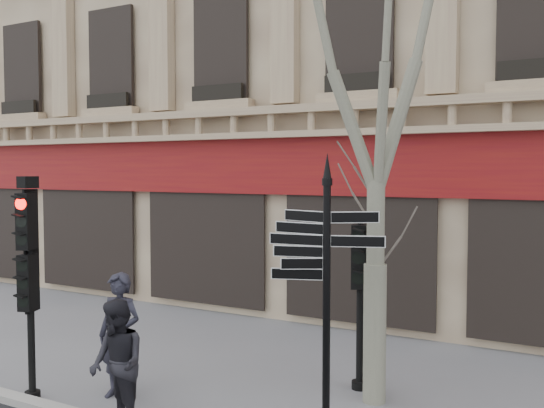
{
  "coord_description": "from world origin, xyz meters",
  "views": [
    {
      "loc": [
        4.63,
        -7.34,
        3.5
      ],
      "look_at": [
        0.25,
        0.6,
        3.0
      ],
      "focal_mm": 40.0,
      "sensor_mm": 36.0,
      "label": 1
    }
  ],
  "objects_px": {
    "traffic_signal_secondary": "(360,275)",
    "pedestrian_a": "(120,336)",
    "plane_tree": "(378,20)",
    "traffic_signal_main": "(29,259)",
    "pedestrian_b": "(117,364)",
    "fingerpost": "(327,247)"
  },
  "relations": [
    {
      "from": "traffic_signal_secondary",
      "to": "pedestrian_a",
      "type": "xyz_separation_m",
      "value": [
        -3.09,
        -2.14,
        -0.88
      ]
    },
    {
      "from": "traffic_signal_secondary",
      "to": "plane_tree",
      "type": "xyz_separation_m",
      "value": [
        0.39,
        -0.41,
        3.85
      ]
    },
    {
      "from": "traffic_signal_secondary",
      "to": "plane_tree",
      "type": "relative_size",
      "value": 0.33
    },
    {
      "from": "traffic_signal_main",
      "to": "traffic_signal_secondary",
      "type": "distance_m",
      "value": 5.1
    },
    {
      "from": "traffic_signal_secondary",
      "to": "pedestrian_b",
      "type": "bearing_deg",
      "value": -144.48
    },
    {
      "from": "plane_tree",
      "to": "pedestrian_b",
      "type": "distance_m",
      "value": 6.11
    },
    {
      "from": "fingerpost",
      "to": "pedestrian_a",
      "type": "height_order",
      "value": "fingerpost"
    },
    {
      "from": "traffic_signal_main",
      "to": "plane_tree",
      "type": "relative_size",
      "value": 0.42
    },
    {
      "from": "pedestrian_a",
      "to": "pedestrian_b",
      "type": "bearing_deg",
      "value": -56.02
    },
    {
      "from": "fingerpost",
      "to": "traffic_signal_main",
      "type": "distance_m",
      "value": 4.58
    },
    {
      "from": "traffic_signal_main",
      "to": "pedestrian_b",
      "type": "relative_size",
      "value": 1.94
    },
    {
      "from": "fingerpost",
      "to": "traffic_signal_main",
      "type": "xyz_separation_m",
      "value": [
        -4.47,
        -0.97,
        -0.35
      ]
    },
    {
      "from": "fingerpost",
      "to": "traffic_signal_main",
      "type": "relative_size",
      "value": 1.09
    },
    {
      "from": "fingerpost",
      "to": "traffic_signal_secondary",
      "type": "height_order",
      "value": "fingerpost"
    },
    {
      "from": "pedestrian_a",
      "to": "pedestrian_b",
      "type": "relative_size",
      "value": 1.1
    },
    {
      "from": "traffic_signal_main",
      "to": "pedestrian_a",
      "type": "distance_m",
      "value": 1.78
    },
    {
      "from": "traffic_signal_main",
      "to": "pedestrian_a",
      "type": "bearing_deg",
      "value": 11.3
    },
    {
      "from": "traffic_signal_secondary",
      "to": "fingerpost",
      "type": "bearing_deg",
      "value": -98.77
    },
    {
      "from": "fingerpost",
      "to": "pedestrian_b",
      "type": "xyz_separation_m",
      "value": [
        -2.6,
        -1.11,
        -1.63
      ]
    },
    {
      "from": "pedestrian_a",
      "to": "traffic_signal_main",
      "type": "bearing_deg",
      "value": -155.62
    },
    {
      "from": "fingerpost",
      "to": "pedestrian_b",
      "type": "distance_m",
      "value": 3.26
    },
    {
      "from": "fingerpost",
      "to": "traffic_signal_secondary",
      "type": "distance_m",
      "value": 1.99
    }
  ]
}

